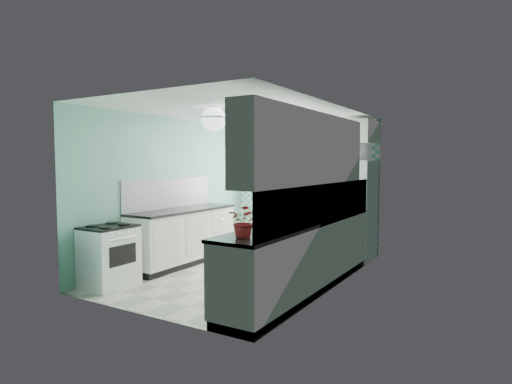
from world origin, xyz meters
The scene contains 26 objects.
floor centered at (0.00, 0.00, -0.01)m, with size 3.00×4.40×0.02m, color silver.
ceiling centered at (0.00, 0.00, 2.51)m, with size 3.00×4.40×0.02m, color white.
wall_back centered at (0.00, 2.21, 1.25)m, with size 3.00×0.02×2.50m, color #70B49E.
wall_front centered at (0.00, -2.21, 1.25)m, with size 3.00×0.02×2.50m, color #70B49E.
wall_left centered at (-1.51, 0.00, 1.25)m, with size 0.02×4.40×2.50m, color #70B49E.
wall_right centered at (1.51, 0.00, 1.25)m, with size 0.02×4.40×2.50m, color #70B49E.
accent_wall centered at (0.00, 2.19, 1.25)m, with size 3.00×0.01×2.50m, color #65BAA3.
window centered at (-0.35, 2.16, 1.55)m, with size 1.04×0.05×1.44m.
backsplash_right centered at (1.49, -0.40, 1.20)m, with size 0.02×3.60×0.51m, color white.
backsplash_left centered at (-1.49, -0.07, 1.20)m, with size 0.02×2.15×0.51m, color white.
upper_cabinets_right centered at (1.33, -0.60, 1.90)m, with size 0.33×3.20×0.90m, color white.
upper_cabinet_fridge centered at (1.30, 1.83, 2.25)m, with size 0.40×0.74×0.40m, color white.
ceiling_light centered at (0.00, -0.80, 2.32)m, with size 0.34×0.34×0.35m.
base_cabinets_right centered at (1.20, -0.40, 0.45)m, with size 0.60×3.60×0.90m, color white.
countertop_right centered at (1.19, -0.40, 0.92)m, with size 0.63×3.60×0.04m, color black.
base_cabinets_left centered at (-1.20, -0.07, 0.45)m, with size 0.60×2.15×0.90m, color white.
countertop_left centered at (-1.19, -0.07, 0.92)m, with size 0.63×2.15×0.04m, color black.
fridge centered at (1.11, 1.79, 0.88)m, with size 0.76×0.76×1.76m.
stove centered at (-1.20, -1.63, 0.44)m, with size 0.56×0.69×0.83m.
sink centered at (1.20, 0.53, 0.93)m, with size 0.44×0.37×0.53m.
rug centered at (-0.05, 1.08, 0.01)m, with size 0.67×0.96×0.02m, color #7B0005.
dish_towel centered at (0.89, 0.72, 0.48)m, with size 0.02×0.27×0.40m, color #50AA93.
fruit_bowl centered at (1.20, -1.39, 0.97)m, with size 0.27×0.27×0.07m, color white.
potted_plant centered at (1.20, -1.90, 1.12)m, with size 0.32×0.28×0.35m, color #B61A34.
soap_bottle centered at (1.25, 1.01, 1.03)m, with size 0.08×0.09×0.19m, color #A3B5C2.
microwave centered at (1.11, 1.79, 1.92)m, with size 0.58×0.39×0.32m, color white.
Camera 1 is at (3.56, -5.60, 1.73)m, focal length 30.00 mm.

